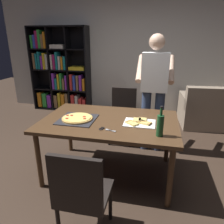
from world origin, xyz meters
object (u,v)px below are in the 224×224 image
Objects in this scene: chair_far_side at (123,112)px; person_serving_pizza at (154,88)px; bookshelf at (60,73)px; chair_near_camera at (81,192)px; wine_bottle at (160,125)px; pepperoni_pizza_on_tray at (77,118)px; kitchen_scissors at (105,129)px; dining_table at (109,125)px.

person_serving_pizza is at bearing -23.99° from chair_far_side.
bookshelf is 1.11× the size of person_serving_pizza.
chair_far_side is at bearing 90.00° from chair_near_camera.
wine_bottle is (2.36, -2.69, -0.03)m from bookshelf.
person_serving_pizza is 4.06× the size of pepperoni_pizza_on_tray.
wine_bottle is at bearing 49.24° from chair_near_camera.
pepperoni_pizza_on_tray is at bearing -135.33° from person_serving_pizza.
chair_near_camera reaches higher than pepperoni_pizza_on_tray.
kitchen_scissors is (-0.48, -1.08, -0.24)m from person_serving_pizza.
pepperoni_pizza_on_tray is at bearing -168.57° from dining_table.
bookshelf reaches higher than wine_bottle.
dining_table is at bearing -122.06° from person_serving_pizza.
person_serving_pizza reaches higher than pepperoni_pizza_on_tray.
bookshelf is 4.52× the size of pepperoni_pizza_on_tray.
dining_table is 1.81× the size of chair_far_side.
person_serving_pizza is (2.26, -1.58, 0.10)m from bookshelf.
dining_table is 1.02m from chair_near_camera.
person_serving_pizza reaches higher than wine_bottle.
bookshelf is 2.76m from person_serving_pizza.
chair_near_camera is 0.76m from kitchen_scissors.
chair_near_camera is 4.53× the size of kitchen_scissors.
chair_far_side is 2.26m from bookshelf.
dining_table is at bearing 151.87° from wine_bottle.
chair_far_side is at bearing -37.64° from bookshelf.
person_serving_pizza is at bearing 74.63° from chair_near_camera.
chair_far_side is 1.32m from kitchen_scissors.
bookshelf is at bearing 131.28° from wine_bottle.
person_serving_pizza is (0.49, -0.22, 0.49)m from chair_far_side.
dining_table is at bearing -53.32° from bookshelf.
chair_near_camera is 0.46× the size of bookshelf.
kitchen_scissors reaches higher than dining_table.
chair_far_side is at bearing 90.76° from kitchen_scissors.
bookshelf is at bearing 142.36° from chair_far_side.
pepperoni_pizza_on_tray reaches higher than kitchen_scissors.
dining_table is at bearing -90.00° from chair_far_side.
wine_bottle is at bearing -13.86° from pepperoni_pizza_on_tray.
chair_far_side is at bearing 156.01° from person_serving_pizza.
kitchen_scissors is (0.02, -1.30, 0.24)m from chair_far_side.
chair_near_camera reaches higher than kitchen_scissors.
wine_bottle reaches higher than dining_table.
chair_near_camera is at bearing -67.70° from pepperoni_pizza_on_tray.
pepperoni_pizza_on_tray reaches higher than dining_table.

